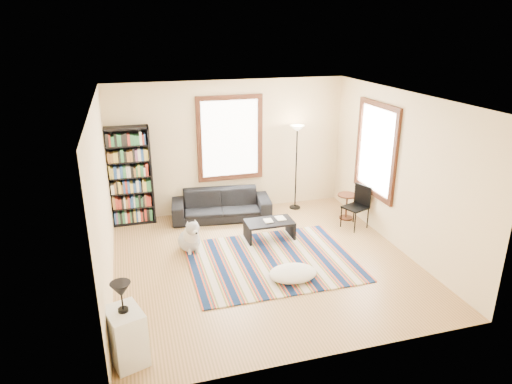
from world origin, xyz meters
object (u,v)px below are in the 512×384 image
object	(u,v)px
dog	(189,234)
side_table	(347,206)
folding_chair	(355,207)
bookshelf	(129,176)
sofa	(221,205)
floor_cushion	(293,273)
coffee_table	(269,230)
floor_lamp	(296,168)
white_cabinet	(126,336)

from	to	relation	value
dog	side_table	bearing A→B (deg)	-4.58
folding_chair	dog	world-z (taller)	folding_chair
bookshelf	folding_chair	distance (m)	4.53
sofa	floor_cushion	size ratio (longest dim) A/B	2.60
sofa	floor_cushion	xyz separation A→B (m)	(0.59, -2.72, -0.20)
dog	bookshelf	bearing A→B (deg)	107.78
side_table	coffee_table	bearing A→B (deg)	-165.72
floor_lamp	dog	size ratio (longest dim) A/B	2.98
side_table	dog	size ratio (longest dim) A/B	0.86
coffee_table	folding_chair	distance (m)	1.81
floor_lamp	side_table	bearing A→B (deg)	-45.83
floor_cushion	floor_lamp	xyz separation A→B (m)	(1.10, 2.82, 0.83)
bookshelf	floor_lamp	size ratio (longest dim) A/B	1.08
coffee_table	side_table	size ratio (longest dim) A/B	1.67
floor_cushion	dog	size ratio (longest dim) A/B	1.25
bookshelf	coffee_table	bearing A→B (deg)	-31.14
sofa	coffee_table	world-z (taller)	sofa
folding_chair	dog	bearing A→B (deg)	159.86
floor_lamp	dog	xyz separation A→B (m)	(-2.55, -1.37, -0.62)
floor_lamp	white_cabinet	xyz separation A→B (m)	(-3.68, -4.05, -0.58)
coffee_table	floor_lamp	bearing A→B (deg)	52.25
floor_cushion	dog	world-z (taller)	dog
bookshelf	white_cabinet	distance (m)	4.27
floor_cushion	white_cabinet	world-z (taller)	white_cabinet
bookshelf	coffee_table	size ratio (longest dim) A/B	2.22
side_table	folding_chair	xyz separation A→B (m)	(-0.05, -0.45, 0.16)
coffee_table	folding_chair	xyz separation A→B (m)	(1.79, 0.02, 0.25)
white_cabinet	folding_chair	bearing A→B (deg)	13.69
sofa	bookshelf	size ratio (longest dim) A/B	1.02
floor_cushion	floor_lamp	distance (m)	3.14
bookshelf	side_table	size ratio (longest dim) A/B	3.70
sofa	white_cabinet	distance (m)	4.42
white_cabinet	floor_cushion	bearing A→B (deg)	7.53
sofa	bookshelf	xyz separation A→B (m)	(-1.79, 0.27, 0.70)
floor_cushion	floor_lamp	world-z (taller)	floor_lamp
bookshelf	floor_lamp	world-z (taller)	bookshelf
coffee_table	side_table	distance (m)	1.90
sofa	white_cabinet	world-z (taller)	white_cabinet
coffee_table	floor_cushion	world-z (taller)	coffee_table
bookshelf	dog	xyz separation A→B (m)	(0.93, -1.54, -0.69)
bookshelf	floor_cushion	xyz separation A→B (m)	(2.38, -2.99, -0.90)
coffee_table	white_cabinet	world-z (taller)	white_cabinet
dog	white_cabinet	bearing A→B (deg)	-126.16
floor_cushion	side_table	world-z (taller)	side_table
floor_cushion	bookshelf	bearing A→B (deg)	128.52
sofa	dog	xyz separation A→B (m)	(-0.86, -1.27, 0.02)
sofa	floor_cushion	bearing A→B (deg)	-70.67
side_table	folding_chair	distance (m)	0.48
folding_chair	white_cabinet	xyz separation A→B (m)	(-4.45, -2.75, -0.08)
floor_lamp	dog	distance (m)	2.96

